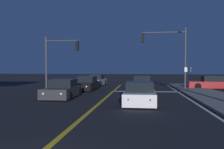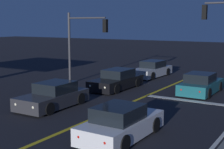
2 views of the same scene
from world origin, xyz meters
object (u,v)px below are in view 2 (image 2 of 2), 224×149
object	(u,v)px
car_parked_curb_silver	(152,70)
car_far_approaching_charcoal	(53,96)
traffic_signal_far_left	(83,37)
car_following_oncoming_teal	(201,84)
car_side_waiting_black	(117,80)
car_mid_block_white	(121,124)

from	to	relation	value
car_parked_curb_silver	car_far_approaching_charcoal	world-z (taller)	same
car_parked_curb_silver	traffic_signal_far_left	distance (m)	7.28
car_parked_curb_silver	car_following_oncoming_teal	bearing A→B (deg)	143.21
car_following_oncoming_teal	car_parked_curb_silver	xyz separation A→B (m)	(-5.57, 4.59, 0.00)
car_side_waiting_black	traffic_signal_far_left	size ratio (longest dim) A/B	0.88
car_side_waiting_black	car_mid_block_white	distance (m)	9.95
traffic_signal_far_left	car_mid_block_white	bearing A→B (deg)	-46.26
car_side_waiting_black	traffic_signal_far_left	bearing A→B (deg)	1.03
car_side_waiting_black	car_far_approaching_charcoal	bearing A→B (deg)	87.59
car_following_oncoming_teal	car_parked_curb_silver	size ratio (longest dim) A/B	0.90
car_parked_curb_silver	car_side_waiting_black	bearing A→B (deg)	94.11
car_parked_curb_silver	car_mid_block_white	bearing A→B (deg)	112.97
car_following_oncoming_teal	car_far_approaching_charcoal	world-z (taller)	same
car_following_oncoming_teal	car_far_approaching_charcoal	bearing A→B (deg)	-126.33
car_side_waiting_black	car_following_oncoming_teal	bearing A→B (deg)	-163.84
car_side_waiting_black	traffic_signal_far_left	distance (m)	4.08
car_side_waiting_black	car_following_oncoming_teal	world-z (taller)	same
car_following_oncoming_teal	traffic_signal_far_left	xyz separation A→B (m)	(-8.28, -1.51, 2.91)
car_mid_block_white	traffic_signal_far_left	world-z (taller)	traffic_signal_far_left
car_following_oncoming_teal	car_mid_block_white	xyz separation A→B (m)	(-0.19, -9.96, -0.00)
car_side_waiting_black	car_parked_curb_silver	size ratio (longest dim) A/B	0.99
car_following_oncoming_teal	traffic_signal_far_left	distance (m)	8.91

